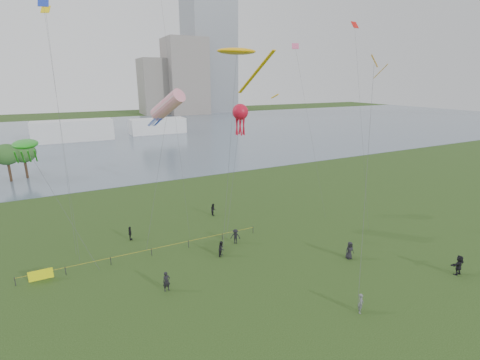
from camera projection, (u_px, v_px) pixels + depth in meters
name	position (u px, v px, depth m)	size (l,w,h in m)	color
ground_plane	(297.00, 306.00, 27.89)	(400.00, 400.00, 0.00)	#1D3511
lake	(114.00, 135.00, 113.32)	(400.00, 120.00, 0.08)	slate
building_mid	(185.00, 77.00, 181.21)	(20.00, 20.00, 38.00)	slate
building_low	(156.00, 87.00, 181.58)	(16.00, 18.00, 28.00)	slate
pavilion_left	(73.00, 131.00, 102.95)	(22.00, 8.00, 6.00)	silver
pavilion_right	(158.00, 126.00, 117.07)	(18.00, 7.00, 5.00)	white
fence	(87.00, 265.00, 33.07)	(24.07, 0.07, 1.05)	black
kite_flyer	(361.00, 303.00, 26.96)	(0.59, 0.39, 1.63)	#595D61
spectator_a	(222.00, 249.00, 35.65)	(0.80, 0.62, 1.65)	black
spectator_b	(235.00, 236.00, 38.39)	(1.09, 0.63, 1.69)	black
spectator_c	(130.00, 233.00, 39.24)	(0.94, 0.39, 1.61)	black
spectator_d	(350.00, 250.00, 35.10)	(0.89, 0.58, 1.82)	black
spectator_e	(459.00, 265.00, 32.21)	(1.79, 0.57, 1.93)	black
spectator_f	(167.00, 282.00, 29.73)	(0.64, 0.42, 1.77)	black
spectator_g	(213.00, 209.00, 46.46)	(0.78, 0.61, 1.61)	black
kite_stingray	(237.00, 52.00, 38.07)	(7.52, 9.92, 20.88)	#3F3F42
kite_windsock	(168.00, 105.00, 37.63)	(5.88, 5.84, 16.66)	#3F3F42
kite_creature	(25.00, 144.00, 35.32)	(6.22, 10.85, 11.63)	#3F3F42
kite_octopus	(240.00, 113.00, 43.43)	(5.95, 7.11, 14.65)	#3F3F42
kite_delta	(374.00, 73.00, 34.00)	(9.73, 9.88, 19.92)	#3F3F42
small_kites	(165.00, 14.00, 35.69)	(38.01, 11.91, 7.32)	yellow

